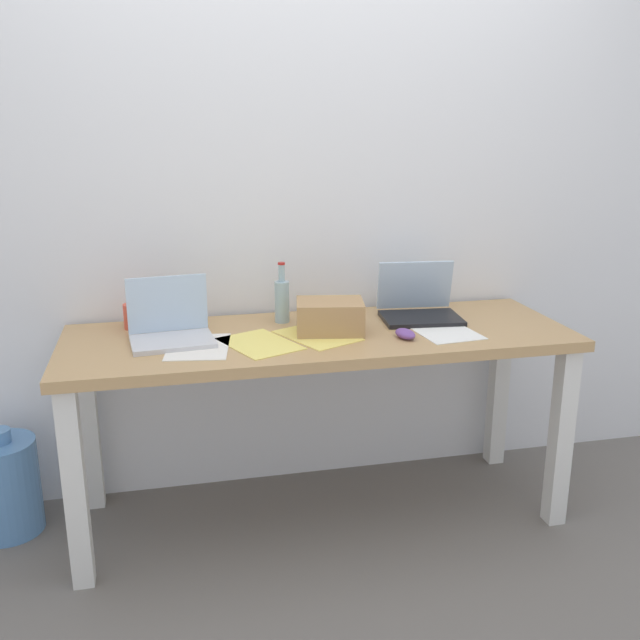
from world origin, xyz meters
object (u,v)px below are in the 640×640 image
(computer_mouse, at_px, (405,334))
(coffee_mug, at_px, (134,316))
(laptop_left, at_px, (171,328))
(laptop_right, at_px, (419,307))
(water_cooler_jug, at_px, (5,486))
(desk, at_px, (320,359))
(cardboard_box, at_px, (330,316))
(beer_bottle, at_px, (282,300))

(computer_mouse, height_order, coffee_mug, coffee_mug)
(laptop_left, height_order, laptop_right, laptop_left)
(computer_mouse, height_order, water_cooler_jug, computer_mouse)
(desk, distance_m, cardboard_box, 0.17)
(desk, xyz_separation_m, coffee_mug, (-0.68, 0.22, 0.15))
(desk, relative_size, coffee_mug, 19.89)
(computer_mouse, bearing_deg, coffee_mug, 147.81)
(desk, height_order, water_cooler_jug, desk)
(coffee_mug, bearing_deg, laptop_left, -56.25)
(desk, relative_size, beer_bottle, 7.93)
(laptop_left, height_order, water_cooler_jug, laptop_left)
(laptop_right, height_order, cardboard_box, laptop_right)
(desk, bearing_deg, water_cooler_jug, 173.25)
(beer_bottle, xyz_separation_m, computer_mouse, (0.40, -0.31, -0.07))
(laptop_left, relative_size, laptop_right, 0.94)
(computer_mouse, bearing_deg, laptop_right, 47.60)
(laptop_right, distance_m, cardboard_box, 0.41)
(laptop_left, relative_size, cardboard_box, 1.25)
(coffee_mug, bearing_deg, desk, -17.84)
(laptop_left, xyz_separation_m, beer_bottle, (0.43, 0.16, 0.04))
(desk, relative_size, cardboard_box, 7.65)
(cardboard_box, height_order, water_cooler_jug, cardboard_box)
(laptop_left, xyz_separation_m, laptop_right, (0.98, 0.09, -0.00))
(beer_bottle, relative_size, cardboard_box, 0.96)
(beer_bottle, bearing_deg, water_cooler_jug, -178.06)
(computer_mouse, xyz_separation_m, coffee_mug, (-0.97, 0.35, 0.03))
(laptop_left, bearing_deg, computer_mouse, -10.43)
(beer_bottle, xyz_separation_m, coffee_mug, (-0.56, 0.04, -0.04))
(beer_bottle, bearing_deg, desk, -57.71)
(cardboard_box, bearing_deg, water_cooler_jug, 173.64)
(beer_bottle, xyz_separation_m, water_cooler_jug, (-1.08, -0.04, -0.66))
(coffee_mug, bearing_deg, cardboard_box, -16.67)
(beer_bottle, distance_m, computer_mouse, 0.51)
(beer_bottle, distance_m, water_cooler_jug, 1.27)
(cardboard_box, bearing_deg, coffee_mug, 163.33)
(laptop_left, bearing_deg, cardboard_box, -1.56)
(laptop_left, xyz_separation_m, cardboard_box, (0.58, -0.02, 0.01))
(coffee_mug, bearing_deg, water_cooler_jug, -171.59)
(laptop_right, height_order, beer_bottle, beer_bottle)
(cardboard_box, xyz_separation_m, water_cooler_jug, (-1.23, 0.14, -0.63))
(computer_mouse, distance_m, water_cooler_jug, 1.62)
(desk, distance_m, water_cooler_jug, 1.29)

